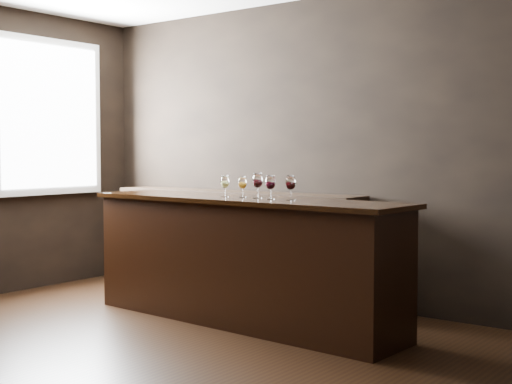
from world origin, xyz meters
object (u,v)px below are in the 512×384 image
Objects in this scene: glass_white at (225,182)px; glass_red_c at (291,183)px; glass_red_a at (258,181)px; glass_amber at (242,183)px; back_bar_shelf at (232,243)px; glass_red_b at (270,183)px; bar_counter at (243,263)px.

glass_red_c is at bearing -0.22° from glass_white.
glass_amber is at bearing 179.89° from glass_red_a.
back_bar_shelf is at bearing 146.42° from glass_red_c.
glass_red_b is 0.99× the size of glass_red_c.
glass_red_a is 1.07× the size of glass_red_b.
bar_counter is 0.72m from glass_red_b.
glass_red_a reaches higher than glass_red_b.
glass_red_c is at bearing -2.91° from glass_amber.
glass_amber is (0.17, 0.02, -0.00)m from glass_white.
back_bar_shelf is at bearing 141.63° from glass_red_b.
glass_red_a reaches higher than glass_red_c.
glass_white is at bearing -53.66° from back_bar_shelf.
glass_amber is at bearing -46.27° from back_bar_shelf.
glass_amber is at bearing 131.88° from bar_counter.
bar_counter is at bearing -179.60° from glass_red_c.
glass_red_b is (1.12, -0.88, 0.65)m from back_bar_shelf.
bar_counter is at bearing -50.65° from glass_amber.
glass_white is 0.17m from glass_amber.
glass_red_b is at bearing -170.41° from glass_red_c.
glass_red_a is 0.18m from glass_red_b.
glass_red_c reaches higher than glass_red_b.
glass_red_a reaches higher than glass_amber.
glass_red_a is (0.13, 0.03, 0.67)m from bar_counter.
back_bar_shelf is 13.75× the size of glass_red_a.
glass_red_c is (0.47, 0.00, 0.66)m from bar_counter.
glass_red_c reaches higher than bar_counter.
glass_amber is at bearing 177.09° from glass_red_c.
bar_counter is 13.85× the size of glass_red_a.
bar_counter is 14.82× the size of glass_red_b.
glass_white is 0.87× the size of glass_red_a.
glass_red_b is 0.17m from glass_red_c.
glass_red_c is (0.34, -0.02, -0.01)m from glass_red_a.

